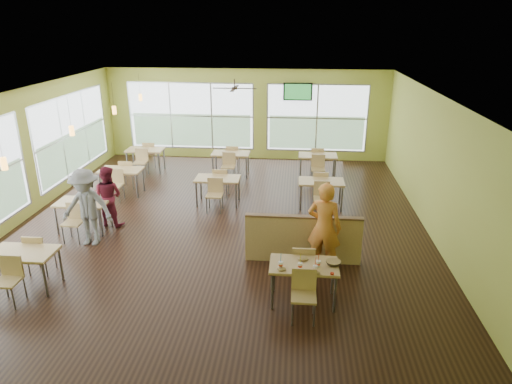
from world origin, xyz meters
TOP-DOWN VIEW (x-y plane):
  - room at (0.00, 0.00)m, footprint 12.00×12.04m
  - window_bays at (-2.65, 3.08)m, footprint 9.24×10.24m
  - main_table at (2.00, -3.00)m, footprint 1.22×1.52m
  - half_wall_divider at (2.00, -1.55)m, footprint 2.40×0.14m
  - dining_tables at (-1.05, 1.71)m, footprint 6.92×8.72m
  - pendant_lights at (-3.20, 0.68)m, footprint 0.11×7.31m
  - ceiling_fan at (-0.00, 3.00)m, footprint 1.25×1.25m
  - tv_backwall at (1.80, 5.90)m, footprint 1.00×0.07m
  - man_plaid at (2.40, -1.84)m, footprint 0.78×0.61m
  - patron_maroon at (-2.73, -0.11)m, footprint 0.83×0.70m
  - patron_grey at (-2.77, -1.16)m, footprint 1.17×0.70m
  - cup_blue at (1.59, -3.16)m, footprint 0.09×0.09m
  - cup_yellow at (1.93, -3.17)m, footprint 0.09×0.09m
  - cup_red_near at (2.18, -3.23)m, footprint 0.08×0.08m
  - cup_red_far at (2.24, -3.06)m, footprint 0.09×0.09m
  - food_basket at (2.51, -2.95)m, footprint 0.27×0.27m
  - ketchup_cup at (2.47, -3.30)m, footprint 0.07×0.07m
  - wrapper_left at (1.62, -3.23)m, footprint 0.17×0.16m
  - wrapper_mid at (1.97, -2.83)m, footprint 0.21×0.20m
  - wrapper_right at (2.20, -3.30)m, footprint 0.16×0.15m

SIDE VIEW (x-z plane):
  - half_wall_divider at x=2.00m, z-range 0.00..1.04m
  - dining_tables at x=-1.05m, z-range 0.20..1.07m
  - main_table at x=2.00m, z-range 0.20..1.07m
  - patron_maroon at x=-2.73m, z-range 0.00..1.50m
  - ketchup_cup at x=2.47m, z-range 0.75..0.78m
  - wrapper_right at x=2.20m, z-range 0.75..0.78m
  - wrapper_left at x=1.62m, z-range 0.75..0.79m
  - wrapper_mid at x=1.97m, z-range 0.75..0.80m
  - food_basket at x=2.51m, z-range 0.75..0.82m
  - cup_red_near at x=2.18m, z-range 0.66..0.96m
  - cup_yellow at x=1.93m, z-range 0.66..0.97m
  - cup_blue at x=1.59m, z-range 0.66..0.97m
  - cup_red_far at x=2.24m, z-range 0.66..0.97m
  - patron_grey at x=-2.77m, z-range 0.00..1.77m
  - man_plaid at x=2.40m, z-range 0.00..1.87m
  - window_bays at x=-2.65m, z-range 0.29..2.66m
  - room at x=0.00m, z-range 0.00..3.20m
  - tv_backwall at x=1.80m, z-range 2.15..2.75m
  - pendant_lights at x=-3.20m, z-range 2.02..2.88m
  - ceiling_fan at x=0.00m, z-range 2.80..3.09m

